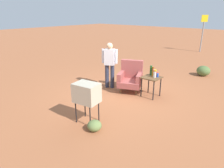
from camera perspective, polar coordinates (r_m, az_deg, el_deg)
The scene contains 13 objects.
ground_plane at distance 7.04m, azimuth 3.37°, elevation -2.27°, with size 60.00×60.00×0.00m, color #A05B38.
armchair at distance 7.01m, azimuth 5.29°, elevation 1.94°, with size 1.02×1.03×1.06m.
side_table at distance 6.61m, azimuth 11.11°, elevation 1.12°, with size 0.56×0.56×0.67m.
tv_on_stand at distance 4.92m, azimuth -7.21°, elevation -2.58°, with size 0.66×0.53×1.03m.
person_standing at distance 7.18m, azimuth -0.68°, elevation 6.09°, with size 0.51×0.37×1.64m.
road_sign at distance 15.29m, azimuth 24.36°, elevation 13.43°, with size 0.33×0.33×2.44m.
soda_can_blue at distance 6.60m, azimuth 12.82°, elevation 2.44°, with size 0.07×0.07×0.12m, color blue.
bottle_tall_amber at distance 6.67m, azimuth 11.55°, elevation 3.52°, with size 0.07×0.07×0.30m, color brown.
soda_can_red at distance 6.68m, azimuth 12.73°, elevation 2.65°, with size 0.07×0.07×0.12m, color red.
bottle_wine_green at distance 6.75m, azimuth 10.98°, elevation 3.84°, with size 0.07×0.07×0.32m, color #1E5623.
flower_vase at distance 6.52m, azimuth 12.05°, elevation 3.09°, with size 0.14×0.10×0.27m.
shrub_near at distance 9.62m, azimuth 24.50°, elevation 3.42°, with size 0.56×0.56×0.43m, color #516B38.
shrub_mid at distance 4.82m, azimuth -5.01°, elevation -11.68°, with size 0.34×0.34×0.26m, color olive.
Camera 1 is at (3.93, -5.20, 2.65)m, focal length 32.22 mm.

